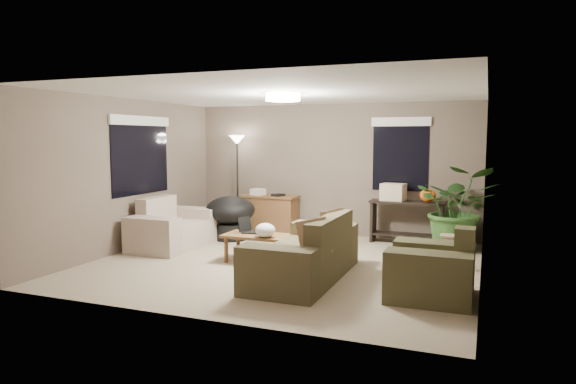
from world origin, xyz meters
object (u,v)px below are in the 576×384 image
at_px(console_table, 407,219).
at_px(cat_scratching_post, 448,255).
at_px(main_sofa, 307,256).
at_px(floor_lamp, 237,151).
at_px(desk, 270,214).
at_px(papasan_chair, 230,214).
at_px(armchair, 432,272).
at_px(houseplant, 458,217).
at_px(loveseat, 172,230).
at_px(coffee_table, 257,239).

height_order(console_table, cat_scratching_post, console_table).
distance_m(main_sofa, console_table, 2.96).
bearing_deg(floor_lamp, desk, -3.33).
relative_size(desk, console_table, 0.85).
xyz_separation_m(papasan_chair, floor_lamp, (-0.28, 0.84, 1.13)).
height_order(armchair, console_table, armchair).
bearing_deg(papasan_chair, console_table, 15.36).
xyz_separation_m(main_sofa, cat_scratching_post, (1.71, 1.15, -0.08)).
height_order(armchair, houseplant, houseplant).
height_order(armchair, floor_lamp, floor_lamp).
height_order(armchair, papasan_chair, armchair).
bearing_deg(main_sofa, papasan_chair, 137.74).
bearing_deg(console_table, armchair, -76.37).
bearing_deg(main_sofa, desk, 121.97).
height_order(main_sofa, houseplant, houseplant).
relative_size(loveseat, papasan_chair, 1.71).
bearing_deg(cat_scratching_post, houseplant, 87.87).
relative_size(desk, floor_lamp, 0.58).
relative_size(main_sofa, loveseat, 1.38).
bearing_deg(houseplant, cat_scratching_post, -92.13).
height_order(floor_lamp, houseplant, floor_lamp).
relative_size(floor_lamp, cat_scratching_post, 3.82).
distance_m(loveseat, floor_lamp, 2.23).
distance_m(coffee_table, floor_lamp, 2.95).
xyz_separation_m(console_table, papasan_chair, (-3.06, -0.84, 0.03)).
bearing_deg(papasan_chair, loveseat, -123.46).
distance_m(papasan_chair, cat_scratching_post, 3.98).
bearing_deg(console_table, loveseat, -154.18).
height_order(main_sofa, armchair, same).
relative_size(desk, houseplant, 0.77).
relative_size(main_sofa, desk, 2.00).
height_order(coffee_table, houseplant, houseplant).
distance_m(loveseat, houseplant, 4.80).
height_order(desk, papasan_chair, papasan_chair).
height_order(loveseat, armchair, same).
distance_m(console_table, papasan_chair, 3.18).
distance_m(desk, console_table, 2.63).
height_order(desk, floor_lamp, floor_lamp).
height_order(main_sofa, coffee_table, main_sofa).
distance_m(coffee_table, console_table, 2.93).
distance_m(main_sofa, armchair, 1.65).
bearing_deg(floor_lamp, armchair, -36.81).
height_order(loveseat, floor_lamp, floor_lamp).
bearing_deg(desk, loveseat, -121.30).
bearing_deg(desk, papasan_chair, -118.65).
xyz_separation_m(armchair, coffee_table, (-2.62, 0.82, 0.06)).
bearing_deg(loveseat, console_table, 25.82).
xyz_separation_m(desk, papasan_chair, (-0.44, -0.80, 0.09)).
distance_m(console_table, cat_scratching_post, 1.87).
bearing_deg(papasan_chair, armchair, -30.18).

